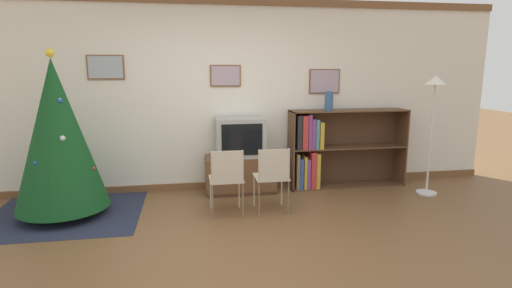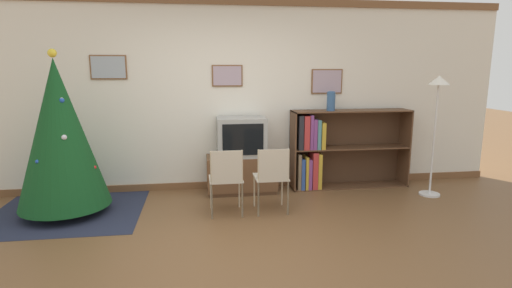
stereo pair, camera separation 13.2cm
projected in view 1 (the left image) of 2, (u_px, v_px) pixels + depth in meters
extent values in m
plane|color=brown|center=(240.00, 252.00, 3.87)|extent=(24.00, 24.00, 0.00)
cube|color=silver|center=(220.00, 96.00, 5.71)|extent=(8.34, 0.08, 2.70)
cube|color=brown|center=(219.00, 0.00, 5.41)|extent=(8.34, 0.03, 0.10)
cube|color=brown|center=(222.00, 185.00, 5.90)|extent=(8.34, 0.03, 0.10)
cube|color=brown|center=(106.00, 67.00, 5.33)|extent=(0.48, 0.02, 0.33)
cube|color=#9EA8B2|center=(105.00, 67.00, 5.32)|extent=(0.44, 0.01, 0.29)
cube|color=brown|center=(225.00, 76.00, 5.62)|extent=(0.43, 0.02, 0.30)
cube|color=#A893A3|center=(226.00, 76.00, 5.60)|extent=(0.40, 0.01, 0.27)
cube|color=brown|center=(324.00, 81.00, 5.87)|extent=(0.46, 0.02, 0.36)
cube|color=#A893A3|center=(325.00, 81.00, 5.86)|extent=(0.43, 0.01, 0.32)
cube|color=#23283D|center=(65.00, 215.00, 4.83)|extent=(1.78, 1.53, 0.01)
cylinder|color=maroon|center=(65.00, 211.00, 4.82)|extent=(0.36, 0.36, 0.10)
cone|color=#14471E|center=(58.00, 135.00, 4.64)|extent=(1.06, 1.06, 1.76)
sphere|color=yellow|center=(50.00, 53.00, 4.46)|extent=(0.10, 0.10, 0.10)
sphere|color=silver|center=(60.00, 100.00, 4.48)|extent=(0.04, 0.04, 0.04)
sphere|color=#1E4CB2|center=(60.00, 101.00, 4.48)|extent=(0.06, 0.06, 0.06)
sphere|color=gold|center=(70.00, 129.00, 4.88)|extent=(0.05, 0.05, 0.05)
sphere|color=red|center=(93.00, 168.00, 4.73)|extent=(0.04, 0.04, 0.04)
sphere|color=#1E4CB2|center=(63.00, 141.00, 4.95)|extent=(0.04, 0.04, 0.04)
sphere|color=#1E4CB2|center=(35.00, 163.00, 4.38)|extent=(0.05, 0.05, 0.05)
sphere|color=silver|center=(63.00, 138.00, 4.44)|extent=(0.06, 0.06, 0.06)
cube|color=#4C311E|center=(240.00, 190.00, 5.71)|extent=(0.94, 0.43, 0.05)
cube|color=brown|center=(240.00, 172.00, 5.66)|extent=(0.98, 0.45, 0.48)
cube|color=#9E9E99|center=(240.00, 137.00, 5.57)|extent=(0.68, 0.43, 0.55)
cube|color=black|center=(242.00, 140.00, 5.35)|extent=(0.55, 0.01, 0.43)
cube|color=#BCB29E|center=(226.00, 179.00, 4.82)|extent=(0.40, 0.40, 0.02)
cube|color=#BCB29E|center=(227.00, 167.00, 4.59)|extent=(0.35, 0.01, 0.38)
cylinder|color=beige|center=(211.00, 193.00, 5.00)|extent=(0.02, 0.02, 0.42)
cylinder|color=beige|center=(239.00, 191.00, 5.06)|extent=(0.02, 0.02, 0.42)
cylinder|color=beige|center=(212.00, 202.00, 4.66)|extent=(0.02, 0.02, 0.42)
cylinder|color=beige|center=(243.00, 200.00, 4.72)|extent=(0.02, 0.02, 0.42)
cylinder|color=beige|center=(212.00, 186.00, 4.62)|extent=(0.02, 0.02, 0.82)
cylinder|color=beige|center=(243.00, 184.00, 4.68)|extent=(0.02, 0.02, 0.82)
cube|color=#BCB29E|center=(271.00, 177.00, 4.91)|extent=(0.40, 0.40, 0.02)
cube|color=#BCB29E|center=(274.00, 165.00, 4.68)|extent=(0.35, 0.01, 0.38)
cylinder|color=beige|center=(254.00, 190.00, 5.10)|extent=(0.02, 0.02, 0.42)
cylinder|color=beige|center=(282.00, 189.00, 5.15)|extent=(0.02, 0.02, 0.42)
cylinder|color=beige|center=(259.00, 199.00, 4.75)|extent=(0.02, 0.02, 0.42)
cylinder|color=beige|center=(288.00, 198.00, 4.81)|extent=(0.02, 0.02, 0.42)
cylinder|color=beige|center=(259.00, 184.00, 4.71)|extent=(0.02, 0.02, 0.82)
cylinder|color=beige|center=(289.00, 182.00, 4.77)|extent=(0.02, 0.02, 0.82)
cube|color=brown|center=(291.00, 150.00, 5.79)|extent=(0.02, 0.36, 1.15)
cube|color=brown|center=(401.00, 146.00, 6.07)|extent=(0.02, 0.36, 1.15)
cube|color=brown|center=(349.00, 110.00, 5.82)|extent=(1.75, 0.36, 0.02)
cube|color=brown|center=(346.00, 185.00, 6.04)|extent=(1.75, 0.36, 0.02)
cube|color=brown|center=(347.00, 147.00, 5.92)|extent=(1.71, 0.36, 0.02)
cube|color=#492F1E|center=(343.00, 146.00, 6.10)|extent=(1.75, 0.01, 1.15)
cube|color=#756047|center=(297.00, 171.00, 5.80)|extent=(0.04, 0.23, 0.52)
cube|color=#2D4C93|center=(300.00, 173.00, 5.82)|extent=(0.05, 0.25, 0.45)
cube|color=gold|center=(303.00, 172.00, 5.84)|extent=(0.04, 0.26, 0.48)
cube|color=#7A3D7F|center=(306.00, 173.00, 5.85)|extent=(0.05, 0.27, 0.44)
cube|color=#B73333|center=(311.00, 169.00, 5.87)|extent=(0.08, 0.30, 0.54)
cube|color=gold|center=(317.00, 170.00, 5.83)|extent=(0.05, 0.20, 0.52)
cube|color=#232328|center=(298.00, 132.00, 5.68)|extent=(0.07, 0.20, 0.49)
cube|color=#B73333|center=(303.00, 132.00, 5.73)|extent=(0.08, 0.29, 0.48)
cube|color=#7A3D7F|center=(308.00, 131.00, 5.73)|extent=(0.04, 0.25, 0.49)
cube|color=#7A3D7F|center=(311.00, 134.00, 5.74)|extent=(0.05, 0.25, 0.43)
cube|color=teal|center=(316.00, 134.00, 5.73)|extent=(0.05, 0.21, 0.42)
cube|color=gold|center=(319.00, 135.00, 5.79)|extent=(0.06, 0.30, 0.38)
cylinder|color=#335684|center=(329.00, 101.00, 5.71)|extent=(0.12, 0.12, 0.27)
torus|color=#335684|center=(329.00, 92.00, 5.69)|extent=(0.11, 0.11, 0.02)
cylinder|color=silver|center=(426.00, 193.00, 5.65)|extent=(0.28, 0.28, 0.03)
cylinder|color=silver|center=(431.00, 140.00, 5.51)|extent=(0.03, 0.03, 1.51)
cone|color=white|center=(436.00, 80.00, 5.35)|extent=(0.28, 0.28, 0.12)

